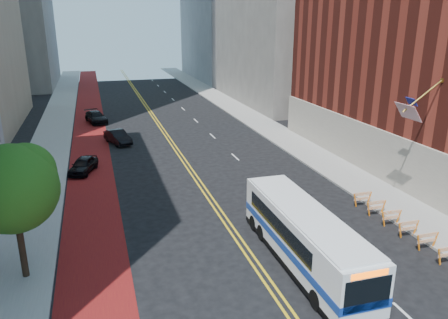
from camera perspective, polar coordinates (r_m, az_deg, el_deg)
ground at (r=20.49m, az=8.26°, el=-18.88°), size 160.00×160.00×0.00m
sidewalk_left at (r=46.59m, az=-21.86°, el=1.44°), size 4.00×140.00×0.15m
sidewalk_right at (r=50.23m, az=6.46°, el=3.75°), size 4.00×140.00×0.15m
bus_lane_paint at (r=46.38m, az=-17.07°, el=1.79°), size 3.60×140.00×0.01m
center_line_inner at (r=46.93m, az=-7.38°, el=2.62°), size 0.14×140.00×0.01m
center_line_outer at (r=46.98m, az=-6.95°, el=2.65°), size 0.14×140.00×0.01m
lane_dashes at (r=55.48m, az=-3.69°, el=5.10°), size 0.14×98.20×0.01m
construction_barriers at (r=27.38m, az=23.96°, el=-8.69°), size 1.42×10.91×1.00m
street_tree at (r=22.37m, az=-25.80°, el=-3.01°), size 4.20×4.20×6.70m
transit_bus at (r=23.12m, az=10.31°, el=-9.78°), size 2.49×11.06×3.04m
car_a at (r=38.14m, az=-17.91°, el=-0.68°), size 2.78×4.12×1.30m
car_b at (r=46.11m, az=-13.70°, el=2.87°), size 2.80×4.49×1.40m
car_c at (r=56.43m, az=-16.37°, el=5.33°), size 3.03×5.07×1.38m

